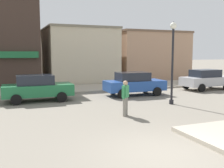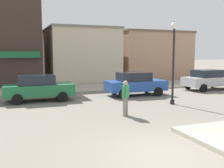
{
  "view_description": "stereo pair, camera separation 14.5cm",
  "coord_description": "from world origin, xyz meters",
  "views": [
    {
      "loc": [
        -4.12,
        -6.0,
        2.86
      ],
      "look_at": [
        0.1,
        4.5,
        1.5
      ],
      "focal_mm": 42.0,
      "sensor_mm": 36.0,
      "label": 1
    },
    {
      "loc": [
        -3.99,
        -6.05,
        2.86
      ],
      "look_at": [
        0.1,
        4.5,
        1.5
      ],
      "focal_mm": 42.0,
      "sensor_mm": 36.0,
      "label": 2
    }
  ],
  "objects": [
    {
      "name": "parked_car_second",
      "position": [
        3.75,
        9.62,
        0.81
      ],
      "size": [
        4.04,
        1.96,
        1.56
      ],
      "color": "#234C9E",
      "rests_on": "ground"
    },
    {
      "name": "kerb_far",
      "position": [
        0.0,
        13.66,
        0.07
      ],
      "size": [
        80.0,
        4.0,
        0.15
      ],
      "primitive_type": "cube",
      "color": "#A89E8C",
      "rests_on": "ground"
    },
    {
      "name": "building_storefront_left_mid",
      "position": [
        10.11,
        19.62,
        2.54
      ],
      "size": [
        7.7,
        6.79,
        5.07
      ],
      "color": "tan",
      "rests_on": "ground"
    },
    {
      "name": "parked_car_nearest",
      "position": [
        -2.51,
        9.83,
        0.81
      ],
      "size": [
        4.03,
        1.93,
        1.56
      ],
      "color": "#1E6B3D",
      "rests_on": "ground"
    },
    {
      "name": "lamp_post",
      "position": [
        4.33,
        6.13,
        2.96
      ],
      "size": [
        0.36,
        0.36,
        4.54
      ],
      "color": "black",
      "rests_on": "ground"
    },
    {
      "name": "ground_plane",
      "position": [
        0.0,
        0.0,
        0.0
      ],
      "size": [
        160.0,
        160.0,
        0.0
      ],
      "primitive_type": "plane",
      "color": "gray"
    },
    {
      "name": "pedestrian_crossing_near",
      "position": [
        0.79,
        4.59,
        0.87
      ],
      "size": [
        0.46,
        0.45,
        1.61
      ],
      "color": "gray",
      "rests_on": "ground"
    },
    {
      "name": "building_storefront_left_near",
      "position": [
        2.45,
        19.8,
        2.6
      ],
      "size": [
        6.43,
        8.03,
        5.2
      ],
      "color": "beige",
      "rests_on": "ground"
    },
    {
      "name": "parked_car_third",
      "position": [
        10.17,
        10.0,
        0.81
      ],
      "size": [
        4.06,
        2.0,
        1.56
      ],
      "color": "#B7B7BC",
      "rests_on": "ground"
    }
  ]
}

